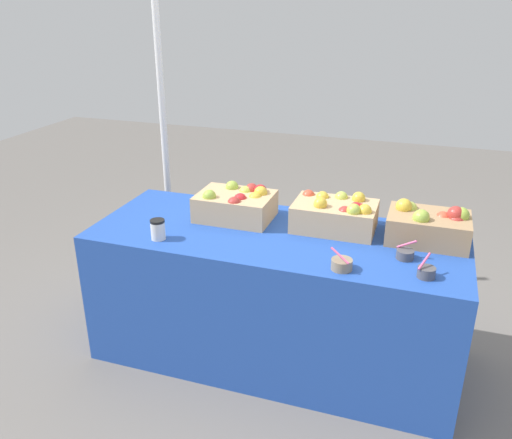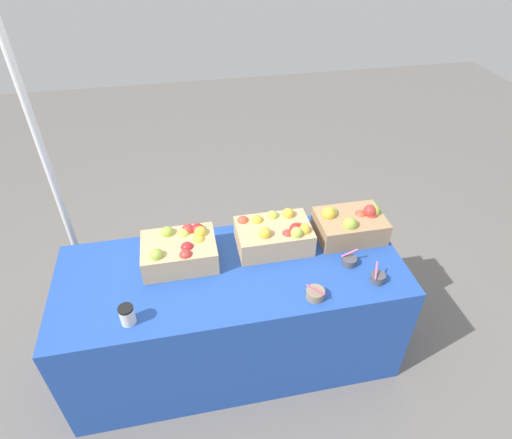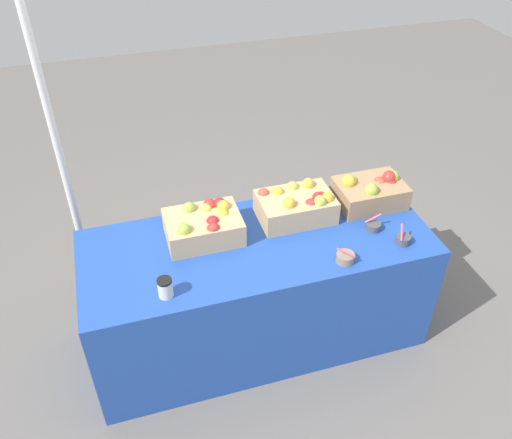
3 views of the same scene
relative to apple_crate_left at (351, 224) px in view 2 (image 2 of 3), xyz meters
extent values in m
plane|color=slate|center=(-0.74, -0.15, -0.82)|extent=(10.00, 10.00, 0.00)
cube|color=#234CAD|center=(-0.74, -0.15, -0.45)|extent=(1.90, 0.76, 0.74)
cube|color=tan|center=(-0.01, 0.00, -0.01)|extent=(0.39, 0.28, 0.14)
sphere|color=#99B742|center=(-0.04, -0.08, 0.07)|extent=(0.08, 0.08, 0.08)
sphere|color=#B2332D|center=(0.12, 0.00, 0.04)|extent=(0.08, 0.08, 0.08)
sphere|color=#99B742|center=(0.14, 0.01, 0.07)|extent=(0.08, 0.08, 0.08)
sphere|color=gold|center=(-0.13, 0.04, 0.07)|extent=(0.08, 0.08, 0.08)
sphere|color=#B2C64C|center=(-0.10, 0.06, 0.05)|extent=(0.08, 0.08, 0.08)
sphere|color=#B2332D|center=(0.11, 0.01, 0.07)|extent=(0.08, 0.08, 0.08)
sphere|color=#D14C33|center=(0.06, 0.01, 0.03)|extent=(0.08, 0.08, 0.08)
cube|color=tan|center=(-0.47, -0.01, -0.01)|extent=(0.42, 0.28, 0.14)
sphere|color=#B2C64C|center=(-0.36, -0.10, 0.07)|extent=(0.07, 0.07, 0.07)
sphere|color=gold|center=(-0.36, 0.08, 0.07)|extent=(0.07, 0.07, 0.07)
sphere|color=gold|center=(-0.53, -0.07, 0.07)|extent=(0.07, 0.07, 0.07)
sphere|color=#B2332D|center=(-0.34, -0.05, 0.06)|extent=(0.07, 0.07, 0.07)
sphere|color=#B2C64C|center=(-0.45, 0.09, 0.06)|extent=(0.07, 0.07, 0.07)
sphere|color=red|center=(-0.35, -0.05, 0.06)|extent=(0.07, 0.07, 0.07)
sphere|color=#B2332D|center=(-0.41, -0.08, 0.04)|extent=(0.07, 0.07, 0.07)
sphere|color=#D14C33|center=(-0.63, 0.08, 0.05)|extent=(0.07, 0.07, 0.07)
sphere|color=gold|center=(-0.31, -0.07, 0.06)|extent=(0.07, 0.07, 0.07)
sphere|color=gold|center=(-0.55, 0.07, 0.05)|extent=(0.07, 0.07, 0.07)
cube|color=tan|center=(-1.00, -0.03, -0.01)|extent=(0.40, 0.29, 0.14)
sphere|color=red|center=(-0.89, 0.05, 0.06)|extent=(0.07, 0.07, 0.07)
sphere|color=#99B742|center=(-1.12, -0.12, 0.06)|extent=(0.07, 0.07, 0.07)
sphere|color=#B2C64C|center=(-0.97, 0.04, 0.05)|extent=(0.07, 0.07, 0.07)
sphere|color=gold|center=(-0.88, 0.02, 0.06)|extent=(0.07, 0.07, 0.07)
sphere|color=red|center=(-0.96, -0.08, 0.04)|extent=(0.07, 0.07, 0.07)
sphere|color=#99B742|center=(-1.06, 0.06, 0.06)|extent=(0.07, 0.07, 0.07)
sphere|color=#B2332D|center=(-0.94, 0.06, 0.06)|extent=(0.07, 0.07, 0.07)
sphere|color=#B2332D|center=(-0.97, -0.14, 0.04)|extent=(0.07, 0.07, 0.07)
sphere|color=gold|center=(-0.89, -0.03, 0.04)|extent=(0.07, 0.07, 0.07)
cylinder|color=gray|center=(-0.35, -0.43, -0.06)|extent=(0.09, 0.09, 0.05)
cylinder|color=#EA598C|center=(-0.36, -0.45, -0.01)|extent=(0.09, 0.05, 0.05)
cylinder|color=#4C4C51|center=(0.01, -0.39, -0.06)|extent=(0.08, 0.08, 0.05)
cylinder|color=#EA598C|center=(-0.01, -0.38, -0.01)|extent=(0.05, 0.09, 0.05)
cylinder|color=#4C4C51|center=(-0.09, -0.24, -0.06)|extent=(0.08, 0.08, 0.04)
cylinder|color=#EA598C|center=(-0.09, -0.22, -0.02)|extent=(0.09, 0.02, 0.06)
cylinder|color=silver|center=(-1.27, -0.41, -0.04)|extent=(0.07, 0.07, 0.09)
cylinder|color=black|center=(-1.27, -0.41, 0.01)|extent=(0.07, 0.07, 0.01)
cylinder|color=white|center=(-1.68, 0.46, 0.33)|extent=(0.04, 0.04, 2.30)
camera|label=1|loc=(-0.05, -2.51, 1.03)|focal=37.02mm
camera|label=2|loc=(-0.93, -1.80, 1.55)|focal=29.75mm
camera|label=3|loc=(-1.38, -2.26, 1.78)|focal=37.54mm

